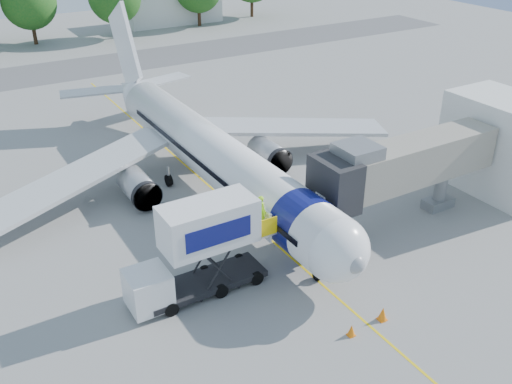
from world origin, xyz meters
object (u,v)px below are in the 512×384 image
aircraft (209,152)px  jet_bridge (397,166)px  ground_tug (483,326)px  catering_hiloader (199,251)px

aircraft → jet_bridge: bearing=-54.3°
jet_bridge → ground_tug: (-3.70, -10.66, -3.63)m
aircraft → jet_bridge: (7.99, -11.12, 1.39)m
catering_hiloader → ground_tug: bearing=-45.3°
jet_bridge → ground_tug: 11.85m
catering_hiloader → aircraft: bearing=60.6°
ground_tug → jet_bridge: bearing=92.5°
jet_bridge → catering_hiloader: jet_bridge is taller
aircraft → catering_hiloader: 12.77m
jet_bridge → ground_tug: size_ratio=3.67×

